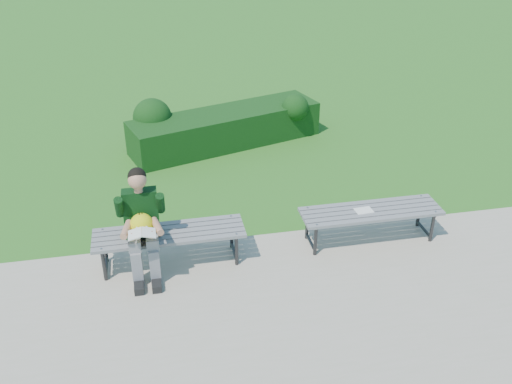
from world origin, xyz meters
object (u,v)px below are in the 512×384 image
bench_left (169,236)px  seated_boy (142,221)px  hedge (220,126)px  bench_right (371,214)px  paper_sheet (364,210)px

bench_left → seated_boy: size_ratio=1.37×
hedge → bench_left: 3.62m
hedge → bench_left: hedge is taller
bench_left → bench_right: size_ratio=1.00×
bench_right → paper_sheet: size_ratio=7.83×
bench_left → paper_sheet: (2.45, 0.01, 0.06)m
seated_boy → paper_sheet: (2.75, 0.11, -0.24)m
bench_right → seated_boy: seated_boy is taller
bench_right → hedge: bearing=112.9°
hedge → bench_right: bearing=-67.1°
bench_left → hedge: bearing=72.2°
bench_left → seated_boy: (-0.30, -0.10, 0.30)m
bench_right → seated_boy: 2.87m
hedge → seated_boy: (-1.40, -3.55, 0.36)m
bench_right → seated_boy: (-2.85, -0.11, 0.30)m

